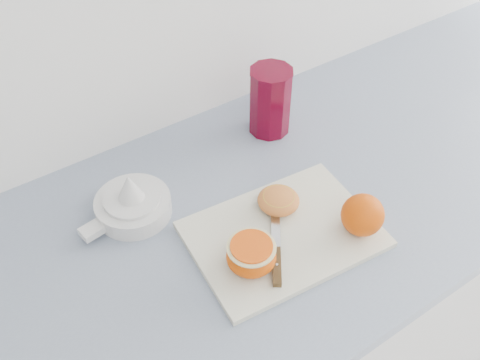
# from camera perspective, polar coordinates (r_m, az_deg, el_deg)

# --- Properties ---
(counter) EXTENTS (2.54, 0.64, 0.89)m
(counter) POSITION_cam_1_polar(r_m,az_deg,el_deg) (1.34, -0.24, -16.60)
(counter) COLOR silver
(counter) RESTS_ON ground
(cutting_board) EXTENTS (0.34, 0.26, 0.01)m
(cutting_board) POSITION_cam_1_polar(r_m,az_deg,el_deg) (0.94, 4.61, -5.80)
(cutting_board) COLOR beige
(cutting_board) RESTS_ON counter
(whole_orange) EXTENTS (0.07, 0.07, 0.07)m
(whole_orange) POSITION_cam_1_polar(r_m,az_deg,el_deg) (0.93, 12.94, -3.66)
(whole_orange) COLOR #E44404
(whole_orange) RESTS_ON cutting_board
(half_orange) EXTENTS (0.08, 0.08, 0.05)m
(half_orange) POSITION_cam_1_polar(r_m,az_deg,el_deg) (0.87, 1.21, -8.04)
(half_orange) COLOR #E44404
(half_orange) RESTS_ON cutting_board
(squeezed_shell) EXTENTS (0.08, 0.08, 0.03)m
(squeezed_shell) POSITION_cam_1_polar(r_m,az_deg,el_deg) (0.96, 4.12, -2.15)
(squeezed_shell) COLOR #CA6D2D
(squeezed_shell) RESTS_ON cutting_board
(paring_knife) EXTENTS (0.11, 0.15, 0.01)m
(paring_knife) POSITION_cam_1_polar(r_m,az_deg,el_deg) (0.89, 3.92, -8.40)
(paring_knife) COLOR #4E381A
(paring_knife) RESTS_ON cutting_board
(citrus_juicer) EXTENTS (0.17, 0.14, 0.09)m
(citrus_juicer) POSITION_cam_1_polar(r_m,az_deg,el_deg) (0.98, -11.45, -2.48)
(citrus_juicer) COLOR white
(citrus_juicer) RESTS_ON counter
(red_tumbler) EXTENTS (0.09, 0.09, 0.15)m
(red_tumbler) POSITION_cam_1_polar(r_m,az_deg,el_deg) (1.11, 3.22, 8.19)
(red_tumbler) COLOR #600319
(red_tumbler) RESTS_ON counter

